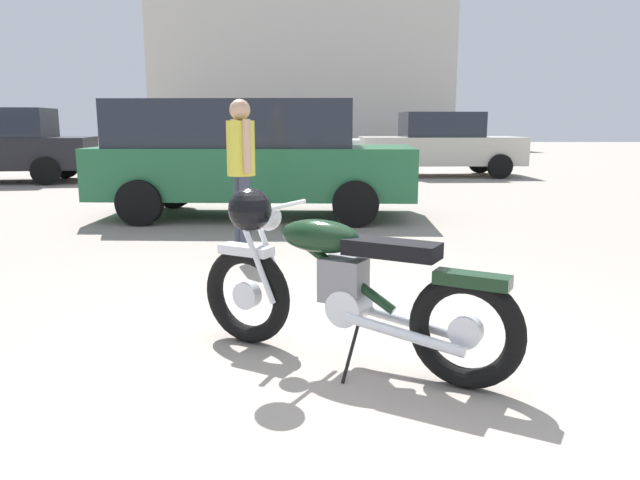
{
  "coord_description": "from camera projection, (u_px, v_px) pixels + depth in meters",
  "views": [
    {
      "loc": [
        -0.28,
        -3.39,
        1.43
      ],
      "look_at": [
        -0.3,
        1.38,
        0.5
      ],
      "focal_mm": 34.06,
      "sensor_mm": 36.0,
      "label": 1
    }
  ],
  "objects": [
    {
      "name": "ground_plane",
      "position": [
        369.0,
        366.0,
        3.6
      ],
      "size": [
        80.0,
        80.0,
        0.0
      ],
      "primitive_type": "plane",
      "color": "gray"
    },
    {
      "name": "vintage_motorcycle",
      "position": [
        338.0,
        283.0,
        3.57
      ],
      "size": [
        1.87,
        1.1,
        1.07
      ],
      "rotation": [
        0.0,
        0.0,
        2.64
      ],
      "color": "black",
      "rests_on": "ground_plane"
    },
    {
      "name": "bystander",
      "position": [
        243.0,
        161.0,
        6.45
      ],
      "size": [
        0.3,
        0.42,
        1.66
      ],
      "rotation": [
        0.0,
        0.0,
        3.61
      ],
      "color": "#383D51",
      "rests_on": "ground_plane"
    },
    {
      "name": "blue_hatchback_right",
      "position": [
        442.0,
        144.0,
        16.05
      ],
      "size": [
        4.26,
        2.04,
        1.67
      ],
      "rotation": [
        0.0,
        0.0,
        0.04
      ],
      "color": "black",
      "rests_on": "ground_plane"
    },
    {
      "name": "red_hatchback_near",
      "position": [
        249.0,
        155.0,
        9.12
      ],
      "size": [
        4.76,
        2.1,
        1.74
      ],
      "rotation": [
        0.0,
        0.0,
        -0.04
      ],
      "color": "black",
      "rests_on": "ground_plane"
    },
    {
      "name": "white_estate_far",
      "position": [
        270.0,
        148.0,
        13.96
      ],
      "size": [
        4.3,
        2.12,
        1.67
      ],
      "rotation": [
        0.0,
        0.0,
        3.08
      ],
      "color": "black",
      "rests_on": "ground_plane"
    },
    {
      "name": "industrial_building",
      "position": [
        302.0,
        55.0,
        39.77
      ],
      "size": [
        18.76,
        13.54,
        22.31
      ],
      "rotation": [
        0.0,
        0.0,
        0.07
      ],
      "color": "beige",
      "rests_on": "ground_plane"
    }
  ]
}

